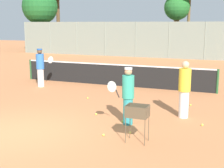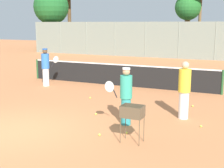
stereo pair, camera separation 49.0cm
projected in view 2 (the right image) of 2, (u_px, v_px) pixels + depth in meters
The scene contains 17 objects.
ground_plane at pixel (16, 131), 8.87m from camera, with size 80.00×80.00×0.00m, color #D37F4C.
tennis_net at pixel (118, 74), 15.28m from camera, with size 9.85×0.10×1.07m.
back_fence at pixel (179, 40), 26.86m from camera, with size 30.37×0.08×3.18m.
tree_4 at pixel (51, 7), 33.59m from camera, with size 3.77×3.77×6.67m.
tree_5 at pixel (188, 9), 30.47m from camera, with size 2.54×2.54×5.86m.
player_white_outfit at pixel (126, 95), 9.27m from camera, with size 0.68×0.74×1.74m.
player_red_cap at pixel (184, 90), 9.88m from camera, with size 0.46×0.91×1.85m.
player_yellow_shirt at pixel (46, 67), 15.12m from camera, with size 0.59×0.84×1.83m.
ball_cart at pixel (132, 114), 7.90m from camera, with size 0.56×0.41×0.98m.
tennis_ball_0 at pixel (201, 126), 9.18m from camera, with size 0.07×0.07×0.07m, color #D1E54C.
tennis_ball_1 at pixel (126, 133), 8.63m from camera, with size 0.07×0.07×0.07m, color #D1E54C.
tennis_ball_2 at pixel (99, 135), 8.47m from camera, with size 0.07×0.07×0.07m, color #D1E54C.
tennis_ball_3 at pixel (121, 121), 9.62m from camera, with size 0.07×0.07×0.07m, color #D1E54C.
tennis_ball_4 at pixel (96, 114), 10.44m from camera, with size 0.07×0.07×0.07m, color #D1E54C.
tennis_ball_5 at pixel (193, 106), 11.43m from camera, with size 0.07×0.07×0.07m, color #D1E54C.
tennis_ball_7 at pixel (90, 98), 12.70m from camera, with size 0.07×0.07×0.07m, color #D1E54C.
parked_car at pixel (181, 48), 30.98m from camera, with size 4.20×1.70×1.60m.
Camera 2 is at (6.00, -6.55, 3.00)m, focal length 50.00 mm.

